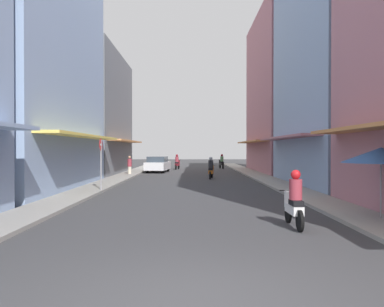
{
  "coord_description": "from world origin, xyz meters",
  "views": [
    {
      "loc": [
        0.04,
        -5.54,
        2.14
      ],
      "look_at": [
        0.03,
        14.86,
        1.9
      ],
      "focal_mm": 36.92,
      "sensor_mm": 36.0,
      "label": 1
    }
  ],
  "objects_px": {
    "motorbike_orange": "(211,169)",
    "motorbike_white": "(294,202)",
    "vendor_umbrella": "(381,155)",
    "street_sign_no_entry": "(101,157)",
    "motorbike_black": "(222,162)",
    "parked_car": "(158,164)",
    "pedestrian_midway": "(130,166)",
    "motorbike_maroon": "(177,163)"
  },
  "relations": [
    {
      "from": "motorbike_maroon",
      "to": "street_sign_no_entry",
      "type": "distance_m",
      "value": 21.83
    },
    {
      "from": "pedestrian_midway",
      "to": "motorbike_black",
      "type": "bearing_deg",
      "value": 52.87
    },
    {
      "from": "motorbike_black",
      "to": "vendor_umbrella",
      "type": "bearing_deg",
      "value": -85.81
    },
    {
      "from": "motorbike_orange",
      "to": "motorbike_white",
      "type": "distance_m",
      "value": 17.5
    },
    {
      "from": "motorbike_white",
      "to": "motorbike_orange",
      "type": "bearing_deg",
      "value": 94.63
    },
    {
      "from": "pedestrian_midway",
      "to": "street_sign_no_entry",
      "type": "height_order",
      "value": "street_sign_no_entry"
    },
    {
      "from": "motorbike_white",
      "to": "street_sign_no_entry",
      "type": "height_order",
      "value": "street_sign_no_entry"
    },
    {
      "from": "motorbike_black",
      "to": "parked_car",
      "type": "relative_size",
      "value": 0.42
    },
    {
      "from": "pedestrian_midway",
      "to": "street_sign_no_entry",
      "type": "xyz_separation_m",
      "value": [
        0.54,
        -12.35,
        0.93
      ]
    },
    {
      "from": "motorbike_orange",
      "to": "motorbike_white",
      "type": "height_order",
      "value": "same"
    },
    {
      "from": "motorbike_black",
      "to": "street_sign_no_entry",
      "type": "bearing_deg",
      "value": -108.36
    },
    {
      "from": "motorbike_maroon",
      "to": "vendor_umbrella",
      "type": "relative_size",
      "value": 0.79
    },
    {
      "from": "parked_car",
      "to": "pedestrian_midway",
      "type": "relative_size",
      "value": 2.69
    },
    {
      "from": "vendor_umbrella",
      "to": "motorbike_orange",
      "type": "bearing_deg",
      "value": 103.9
    },
    {
      "from": "motorbike_black",
      "to": "pedestrian_midway",
      "type": "height_order",
      "value": "pedestrian_midway"
    },
    {
      "from": "motorbike_maroon",
      "to": "motorbike_white",
      "type": "bearing_deg",
      "value": -81.92
    },
    {
      "from": "motorbike_orange",
      "to": "motorbike_maroon",
      "type": "relative_size",
      "value": 1.01
    },
    {
      "from": "motorbike_black",
      "to": "parked_car",
      "type": "distance_m",
      "value": 9.28
    },
    {
      "from": "motorbike_black",
      "to": "motorbike_maroon",
      "type": "xyz_separation_m",
      "value": [
        -4.74,
        -1.65,
        0.0
      ]
    },
    {
      "from": "motorbike_orange",
      "to": "motorbike_white",
      "type": "bearing_deg",
      "value": -85.37
    },
    {
      "from": "pedestrian_midway",
      "to": "vendor_umbrella",
      "type": "xyz_separation_m",
      "value": [
        10.55,
        -20.42,
        1.17
      ]
    },
    {
      "from": "motorbike_white",
      "to": "vendor_umbrella",
      "type": "height_order",
      "value": "vendor_umbrella"
    },
    {
      "from": "motorbike_orange",
      "to": "pedestrian_midway",
      "type": "bearing_deg",
      "value": 149.92
    },
    {
      "from": "motorbike_black",
      "to": "parked_car",
      "type": "xyz_separation_m",
      "value": [
        -6.33,
        -6.78,
        0.04
      ]
    },
    {
      "from": "motorbike_orange",
      "to": "parked_car",
      "type": "bearing_deg",
      "value": 119.83
    },
    {
      "from": "motorbike_orange",
      "to": "motorbike_black",
      "type": "relative_size",
      "value": 1.0
    },
    {
      "from": "motorbike_black",
      "to": "pedestrian_midway",
      "type": "xyz_separation_m",
      "value": [
        -8.26,
        -10.9,
        0.08
      ]
    },
    {
      "from": "motorbike_maroon",
      "to": "parked_car",
      "type": "xyz_separation_m",
      "value": [
        -1.59,
        -5.13,
        0.04
      ]
    },
    {
      "from": "parked_car",
      "to": "street_sign_no_entry",
      "type": "relative_size",
      "value": 1.6
    },
    {
      "from": "vendor_umbrella",
      "to": "street_sign_no_entry",
      "type": "distance_m",
      "value": 12.86
    },
    {
      "from": "motorbike_black",
      "to": "pedestrian_midway",
      "type": "relative_size",
      "value": 1.13
    },
    {
      "from": "street_sign_no_entry",
      "to": "motorbike_maroon",
      "type": "bearing_deg",
      "value": 82.16
    },
    {
      "from": "parked_car",
      "to": "street_sign_no_entry",
      "type": "bearing_deg",
      "value": -94.79
    },
    {
      "from": "motorbike_white",
      "to": "motorbike_black",
      "type": "distance_m",
      "value": 32.06
    },
    {
      "from": "motorbike_white",
      "to": "parked_car",
      "type": "height_order",
      "value": "motorbike_white"
    },
    {
      "from": "motorbike_white",
      "to": "motorbike_maroon",
      "type": "relative_size",
      "value": 1.01
    },
    {
      "from": "vendor_umbrella",
      "to": "street_sign_no_entry",
      "type": "xyz_separation_m",
      "value": [
        -10.01,
        8.07,
        -0.24
      ]
    },
    {
      "from": "street_sign_no_entry",
      "to": "parked_car",
      "type": "bearing_deg",
      "value": 85.21
    },
    {
      "from": "motorbike_black",
      "to": "vendor_umbrella",
      "type": "distance_m",
      "value": 31.43
    },
    {
      "from": "parked_car",
      "to": "vendor_umbrella",
      "type": "distance_m",
      "value": 26.04
    },
    {
      "from": "motorbike_orange",
      "to": "street_sign_no_entry",
      "type": "xyz_separation_m",
      "value": [
        -5.88,
        -8.63,
        1.01
      ]
    },
    {
      "from": "motorbike_orange",
      "to": "street_sign_no_entry",
      "type": "relative_size",
      "value": 0.68
    }
  ]
}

